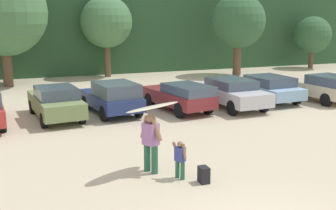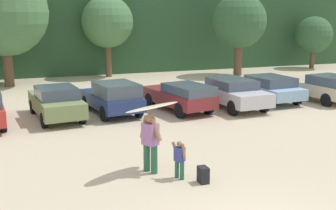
{
  "view_description": "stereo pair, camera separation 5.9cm",
  "coord_description": "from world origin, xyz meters",
  "px_view_note": "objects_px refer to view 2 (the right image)",
  "views": [
    {
      "loc": [
        -4.74,
        -6.77,
        4.48
      ],
      "look_at": [
        0.42,
        7.15,
        1.28
      ],
      "focal_mm": 44.85,
      "sensor_mm": 36.0,
      "label": 1
    },
    {
      "loc": [
        -4.68,
        -6.79,
        4.48
      ],
      "look_at": [
        0.42,
        7.15,
        1.28
      ],
      "focal_mm": 44.85,
      "sensor_mm": 36.0,
      "label": 2
    }
  ],
  "objects_px": {
    "parked_car_navy": "(113,97)",
    "person_adult": "(150,140)",
    "parked_car_champagne": "(321,87)",
    "parked_car_sky_blue": "(267,87)",
    "parked_car_maroon": "(180,96)",
    "surfboard_cream": "(153,107)",
    "parked_car_silver": "(232,92)",
    "backpack_dropped": "(203,175)",
    "parked_car_olive_green": "(56,102)",
    "person_child": "(180,158)"
  },
  "relations": [
    {
      "from": "parked_car_navy",
      "to": "person_adult",
      "type": "height_order",
      "value": "person_adult"
    },
    {
      "from": "parked_car_sky_blue",
      "to": "parked_car_champagne",
      "type": "height_order",
      "value": "parked_car_champagne"
    },
    {
      "from": "parked_car_navy",
      "to": "parked_car_maroon",
      "type": "xyz_separation_m",
      "value": [
        3.13,
        -0.47,
        -0.05
      ]
    },
    {
      "from": "parked_car_maroon",
      "to": "person_child",
      "type": "distance_m",
      "value": 8.4
    },
    {
      "from": "person_adult",
      "to": "parked_car_champagne",
      "type": "bearing_deg",
      "value": -177.87
    },
    {
      "from": "person_adult",
      "to": "backpack_dropped",
      "type": "bearing_deg",
      "value": 103.46
    },
    {
      "from": "parked_car_maroon",
      "to": "parked_car_navy",
      "type": "bearing_deg",
      "value": 70.22
    },
    {
      "from": "parked_car_navy",
      "to": "backpack_dropped",
      "type": "relative_size",
      "value": 9.3
    },
    {
      "from": "parked_car_champagne",
      "to": "parked_car_silver",
      "type": "bearing_deg",
      "value": 81.11
    },
    {
      "from": "parked_car_olive_green",
      "to": "parked_car_sky_blue",
      "type": "xyz_separation_m",
      "value": [
        10.77,
        0.05,
        -0.01
      ]
    },
    {
      "from": "parked_car_maroon",
      "to": "surfboard_cream",
      "type": "distance_m",
      "value": 8.0
    },
    {
      "from": "parked_car_navy",
      "to": "parked_car_sky_blue",
      "type": "relative_size",
      "value": 0.94
    },
    {
      "from": "parked_car_olive_green",
      "to": "parked_car_sky_blue",
      "type": "distance_m",
      "value": 10.77
    },
    {
      "from": "parked_car_olive_green",
      "to": "parked_car_sky_blue",
      "type": "bearing_deg",
      "value": -95.83
    },
    {
      "from": "parked_car_navy",
      "to": "parked_car_sky_blue",
      "type": "distance_m",
      "value": 8.25
    },
    {
      "from": "backpack_dropped",
      "to": "parked_car_maroon",
      "type": "bearing_deg",
      "value": 72.33
    },
    {
      "from": "person_adult",
      "to": "person_child",
      "type": "height_order",
      "value": "person_adult"
    },
    {
      "from": "parked_car_silver",
      "to": "surfboard_cream",
      "type": "bearing_deg",
      "value": 134.53
    },
    {
      "from": "parked_car_champagne",
      "to": "person_child",
      "type": "height_order",
      "value": "parked_car_champagne"
    },
    {
      "from": "parked_car_navy",
      "to": "parked_car_sky_blue",
      "type": "bearing_deg",
      "value": -96.94
    },
    {
      "from": "parked_car_maroon",
      "to": "surfboard_cream",
      "type": "relative_size",
      "value": 2.15
    },
    {
      "from": "parked_car_navy",
      "to": "parked_car_maroon",
      "type": "height_order",
      "value": "parked_car_navy"
    },
    {
      "from": "parked_car_maroon",
      "to": "parked_car_sky_blue",
      "type": "height_order",
      "value": "parked_car_sky_blue"
    },
    {
      "from": "backpack_dropped",
      "to": "parked_car_olive_green",
      "type": "bearing_deg",
      "value": 108.93
    },
    {
      "from": "parked_car_champagne",
      "to": "backpack_dropped",
      "type": "xyz_separation_m",
      "value": [
        -10.54,
        -8.02,
        -0.53
      ]
    },
    {
      "from": "parked_car_silver",
      "to": "surfboard_cream",
      "type": "xyz_separation_m",
      "value": [
        -6.31,
        -6.9,
        1.16
      ]
    },
    {
      "from": "parked_car_olive_green",
      "to": "parked_car_maroon",
      "type": "relative_size",
      "value": 1.02
    },
    {
      "from": "parked_car_sky_blue",
      "to": "parked_car_silver",
      "type": "bearing_deg",
      "value": 102.13
    },
    {
      "from": "surfboard_cream",
      "to": "parked_car_sky_blue",
      "type": "bearing_deg",
      "value": -165.98
    },
    {
      "from": "backpack_dropped",
      "to": "parked_car_navy",
      "type": "bearing_deg",
      "value": 93.26
    },
    {
      "from": "person_adult",
      "to": "backpack_dropped",
      "type": "relative_size",
      "value": 3.85
    },
    {
      "from": "parked_car_navy",
      "to": "parked_car_champagne",
      "type": "relative_size",
      "value": 0.92
    },
    {
      "from": "parked_car_navy",
      "to": "person_child",
      "type": "relative_size",
      "value": 3.85
    },
    {
      "from": "person_adult",
      "to": "surfboard_cream",
      "type": "bearing_deg",
      "value": 160.86
    },
    {
      "from": "parked_car_maroon",
      "to": "person_child",
      "type": "relative_size",
      "value": 4.04
    },
    {
      "from": "surfboard_cream",
      "to": "backpack_dropped",
      "type": "xyz_separation_m",
      "value": [
        1.01,
        -1.26,
        -1.7
      ]
    },
    {
      "from": "parked_car_champagne",
      "to": "person_adult",
      "type": "xyz_separation_m",
      "value": [
        -11.64,
        -6.77,
        0.22
      ]
    },
    {
      "from": "surfboard_cream",
      "to": "backpack_dropped",
      "type": "bearing_deg",
      "value": 101.95
    },
    {
      "from": "parked_car_navy",
      "to": "parked_car_maroon",
      "type": "bearing_deg",
      "value": -106.21
    },
    {
      "from": "parked_car_sky_blue",
      "to": "surfboard_cream",
      "type": "height_order",
      "value": "surfboard_cream"
    },
    {
      "from": "person_adult",
      "to": "surfboard_cream",
      "type": "height_order",
      "value": "surfboard_cream"
    },
    {
      "from": "parked_car_olive_green",
      "to": "person_child",
      "type": "bearing_deg",
      "value": -169.24
    },
    {
      "from": "parked_car_sky_blue",
      "to": "person_adult",
      "type": "relative_size",
      "value": 2.58
    },
    {
      "from": "parked_car_maroon",
      "to": "person_adult",
      "type": "xyz_separation_m",
      "value": [
        -3.74,
        -7.03,
        0.23
      ]
    },
    {
      "from": "parked_car_olive_green",
      "to": "surfboard_cream",
      "type": "relative_size",
      "value": 2.19
    },
    {
      "from": "parked_car_sky_blue",
      "to": "person_adult",
      "type": "bearing_deg",
      "value": 126.99
    },
    {
      "from": "parked_car_navy",
      "to": "person_adult",
      "type": "distance_m",
      "value": 7.52
    },
    {
      "from": "parked_car_maroon",
      "to": "parked_car_sky_blue",
      "type": "bearing_deg",
      "value": -94.82
    },
    {
      "from": "parked_car_silver",
      "to": "parked_car_champagne",
      "type": "xyz_separation_m",
      "value": [
        5.25,
        -0.14,
        -0.02
      ]
    },
    {
      "from": "person_adult",
      "to": "parked_car_olive_green",
      "type": "bearing_deg",
      "value": -103.84
    }
  ]
}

